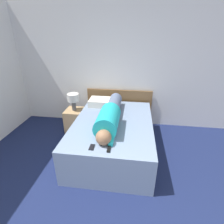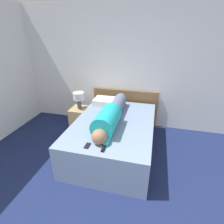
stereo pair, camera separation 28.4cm
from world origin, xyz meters
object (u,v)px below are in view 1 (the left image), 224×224
(tv_remote, at_px, (109,149))
(person_lying, at_px, (110,116))
(bed, at_px, (113,136))
(table_lamp, at_px, (73,99))
(nightstand, at_px, (75,120))
(pillow_near_headboard, at_px, (103,102))
(cell_phone, at_px, (92,147))

(tv_remote, bearing_deg, person_lying, 97.27)
(bed, xyz_separation_m, tv_remote, (0.05, -0.80, 0.31))
(table_lamp, xyz_separation_m, person_lying, (0.89, -0.69, -0.00))
(nightstand, xyz_separation_m, pillow_near_headboard, (0.63, 0.08, 0.43))
(bed, bearing_deg, tv_remote, -86.52)
(nightstand, bearing_deg, person_lying, -37.89)
(table_lamp, height_order, tv_remote, table_lamp)
(nightstand, bearing_deg, table_lamp, 0.00)
(bed, relative_size, nightstand, 3.99)
(bed, height_order, table_lamp, table_lamp)
(bed, xyz_separation_m, cell_phone, (-0.19, -0.79, 0.30))
(bed, bearing_deg, table_lamp, 146.88)
(bed, distance_m, tv_remote, 0.86)
(table_lamp, distance_m, pillow_near_headboard, 0.64)
(pillow_near_headboard, xyz_separation_m, tv_remote, (0.35, -1.49, -0.06))
(nightstand, bearing_deg, bed, -33.12)
(table_lamp, xyz_separation_m, pillow_near_headboard, (0.63, 0.08, -0.08))
(person_lying, height_order, tv_remote, person_lying)
(person_lying, relative_size, tv_remote, 10.75)
(person_lying, bearing_deg, nightstand, 142.11)
(bed, xyz_separation_m, table_lamp, (-0.93, 0.61, 0.45))
(tv_remote, bearing_deg, cell_phone, 177.83)
(table_lamp, height_order, cell_phone, table_lamp)
(nightstand, relative_size, cell_phone, 3.75)
(bed, relative_size, person_lying, 1.21)
(nightstand, distance_m, tv_remote, 1.75)
(nightstand, height_order, table_lamp, table_lamp)
(bed, bearing_deg, person_lying, -117.22)
(bed, relative_size, pillow_near_headboard, 3.36)
(person_lying, relative_size, pillow_near_headboard, 2.78)
(person_lying, bearing_deg, cell_phone, -101.70)
(nightstand, height_order, person_lying, person_lying)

